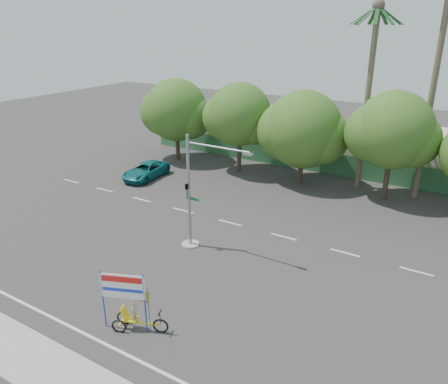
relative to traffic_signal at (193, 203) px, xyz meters
The scene contains 14 objects.
ground 5.40m from the traffic_signal, 61.13° to the right, with size 120.00×120.00×0.00m, color #33302D.
sidewalk_near 12.04m from the traffic_signal, 79.17° to the right, with size 50.00×2.40×0.12m, color gray.
fence 17.76m from the traffic_signal, 82.85° to the left, with size 38.00×0.08×2.00m, color #336B3D.
building_left 23.38m from the traffic_signal, 109.52° to the left, with size 12.00×8.00×4.00m, color beige.
building_right 24.29m from the traffic_signal, 65.15° to the left, with size 14.00×8.00×3.60m, color beige.
tree_far_left 18.45m from the traffic_signal, 130.22° to the left, with size 7.14×6.00×7.96m.
tree_left 14.99m from the traffic_signal, 109.08° to the left, with size 6.66×5.60×8.07m.
tree_center 14.15m from the traffic_signal, 85.33° to the left, with size 7.62×6.40×7.85m.
tree_right 16.38m from the traffic_signal, 59.83° to the left, with size 6.90×5.80×8.36m.
palm_tall 20.04m from the traffic_signal, 56.69° to the left, with size 3.73×3.79×17.45m.
palm_short 17.56m from the traffic_signal, 69.84° to the left, with size 3.73×3.79×14.45m.
traffic_signal is the anchor object (origin of this frame).
trike_billboard 8.27m from the traffic_signal, 75.14° to the right, with size 2.80×1.37×2.95m.
pickup_truck 13.68m from the traffic_signal, 143.37° to the left, with size 2.25×4.87×1.35m, color #0E6466.
Camera 1 is at (11.76, -15.38, 12.95)m, focal length 35.00 mm.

